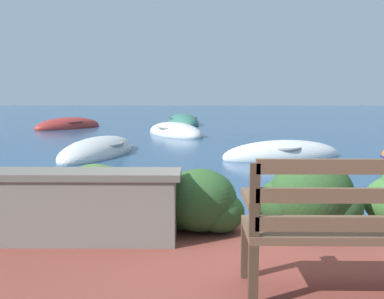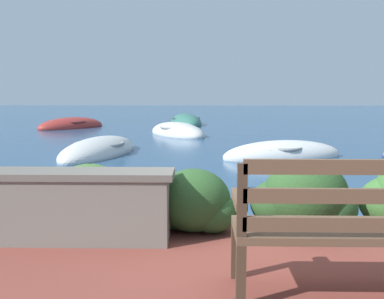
{
  "view_description": "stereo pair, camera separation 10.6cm",
  "coord_description": "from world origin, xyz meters",
  "px_view_note": "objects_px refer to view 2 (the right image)",
  "views": [
    {
      "loc": [
        -0.63,
        -4.28,
        1.55
      ],
      "look_at": [
        -0.73,
        4.47,
        0.33
      ],
      "focal_mm": 40.0,
      "sensor_mm": 36.0,
      "label": 1
    },
    {
      "loc": [
        -0.53,
        -4.28,
        1.55
      ],
      "look_at": [
        -0.73,
        4.47,
        0.33
      ],
      "focal_mm": 40.0,
      "sensor_mm": 36.0,
      "label": 2
    }
  ],
  "objects_px": {
    "rowboat_nearest": "(283,155)",
    "rowboat_mid": "(99,152)",
    "rowboat_far": "(177,133)",
    "rowboat_distant": "(186,123)",
    "park_bench": "(342,224)",
    "rowboat_outer": "(71,126)"
  },
  "relations": [
    {
      "from": "rowboat_nearest",
      "to": "rowboat_mid",
      "type": "distance_m",
      "value": 4.39
    },
    {
      "from": "rowboat_far",
      "to": "rowboat_distant",
      "type": "height_order",
      "value": "rowboat_distant"
    },
    {
      "from": "park_bench",
      "to": "rowboat_distant",
      "type": "bearing_deg",
      "value": 102.78
    },
    {
      "from": "rowboat_nearest",
      "to": "rowboat_far",
      "type": "distance_m",
      "value": 5.76
    },
    {
      "from": "park_bench",
      "to": "rowboat_far",
      "type": "xyz_separation_m",
      "value": [
        -1.75,
        12.19,
        -0.64
      ]
    },
    {
      "from": "rowboat_far",
      "to": "rowboat_nearest",
      "type": "bearing_deg",
      "value": -5.98
    },
    {
      "from": "rowboat_outer",
      "to": "rowboat_distant",
      "type": "relative_size",
      "value": 0.92
    },
    {
      "from": "rowboat_far",
      "to": "rowboat_outer",
      "type": "distance_m",
      "value": 5.29
    },
    {
      "from": "rowboat_mid",
      "to": "rowboat_distant",
      "type": "relative_size",
      "value": 1.03
    },
    {
      "from": "rowboat_mid",
      "to": "rowboat_far",
      "type": "height_order",
      "value": "rowboat_far"
    },
    {
      "from": "park_bench",
      "to": "rowboat_nearest",
      "type": "distance_m",
      "value": 7.21
    },
    {
      "from": "rowboat_distant",
      "to": "park_bench",
      "type": "bearing_deg",
      "value": 172.82
    },
    {
      "from": "rowboat_nearest",
      "to": "rowboat_mid",
      "type": "xyz_separation_m",
      "value": [
        -4.37,
        0.49,
        0.0
      ]
    },
    {
      "from": "rowboat_far",
      "to": "rowboat_distant",
      "type": "relative_size",
      "value": 0.92
    },
    {
      "from": "rowboat_far",
      "to": "rowboat_outer",
      "type": "relative_size",
      "value": 1.0
    },
    {
      "from": "park_bench",
      "to": "rowboat_distant",
      "type": "relative_size",
      "value": 0.41
    },
    {
      "from": "rowboat_nearest",
      "to": "rowboat_outer",
      "type": "bearing_deg",
      "value": -61.83
    },
    {
      "from": "park_bench",
      "to": "rowboat_mid",
      "type": "bearing_deg",
      "value": 121.34
    },
    {
      "from": "park_bench",
      "to": "rowboat_nearest",
      "type": "relative_size",
      "value": 0.46
    },
    {
      "from": "rowboat_far",
      "to": "park_bench",
      "type": "bearing_deg",
      "value": -26.01
    },
    {
      "from": "rowboat_outer",
      "to": "rowboat_distant",
      "type": "xyz_separation_m",
      "value": [
        4.69,
        1.88,
        0.01
      ]
    },
    {
      "from": "rowboat_nearest",
      "to": "rowboat_distant",
      "type": "bearing_deg",
      "value": -89.92
    }
  ]
}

